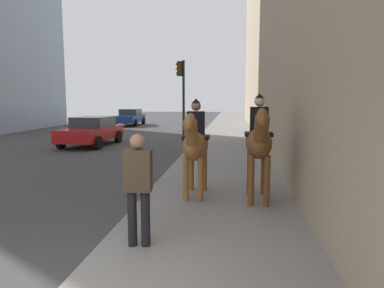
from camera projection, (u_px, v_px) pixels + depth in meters
name	position (u px, v px, depth m)	size (l,w,h in m)	color
mounted_horse_near	(195.00, 144.00, 7.90)	(2.15, 0.61, 2.21)	brown
mounted_horse_far	(259.00, 141.00, 7.49)	(2.15, 0.61, 2.33)	brown
pedestrian_greeting	(138.00, 182.00, 5.20)	(0.29, 0.42, 1.70)	black
car_near_lane	(130.00, 117.00, 30.91)	(4.50, 2.02, 1.44)	navy
car_mid_lane	(92.00, 131.00, 17.59)	(4.31, 2.17, 1.44)	maroon
traffic_light_near_curb	(182.00, 90.00, 17.05)	(0.20, 0.44, 4.17)	black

